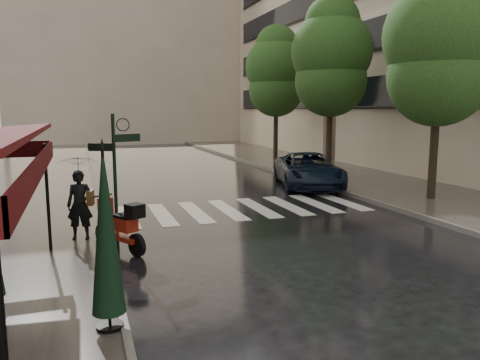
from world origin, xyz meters
TOP-DOWN VIEW (x-y plane):
  - ground at (0.00, 0.00)m, footprint 120.00×120.00m
  - sidewalk_near at (-4.50, 12.00)m, footprint 6.00×60.00m
  - sidewalk_far at (10.25, 12.00)m, footprint 5.50×60.00m
  - curb_near at (-1.45, 12.00)m, footprint 0.12×60.00m
  - curb_far at (7.45, 12.00)m, footprint 0.12×60.00m
  - crosswalk at (2.98, 6.00)m, footprint 7.85×3.20m
  - signpost at (-1.19, 3.00)m, footprint 1.17×0.29m
  - haussmann_far at (16.50, 26.00)m, footprint 8.00×16.00m
  - backdrop_building at (3.00, 38.00)m, footprint 22.00×6.00m
  - tree_near at (9.60, 5.00)m, footprint 3.80×3.80m
  - tree_mid at (9.50, 12.00)m, footprint 3.80×3.80m
  - tree_far at (9.70, 19.00)m, footprint 3.80×3.80m
  - pedestrian_with_umbrella at (-2.00, 3.50)m, footprint 1.17×1.19m
  - scooter at (-1.15, 2.58)m, footprint 1.07×1.68m
  - parked_car at (7.00, 9.25)m, footprint 3.58×5.47m
  - parasol_front at (-1.65, -1.50)m, footprint 0.47×0.47m

SIDE VIEW (x-z plane):
  - ground at x=0.00m, z-range 0.00..0.00m
  - crosswalk at x=2.98m, z-range 0.00..0.01m
  - sidewalk_near at x=-4.50m, z-range 0.00..0.12m
  - sidewalk_far at x=10.25m, z-range 0.00..0.12m
  - curb_near at x=-1.45m, z-range -0.01..0.15m
  - curb_far at x=7.45m, z-range -0.01..0.15m
  - scooter at x=-1.15m, z-range -0.04..1.18m
  - parked_car at x=7.00m, z-range 0.00..1.40m
  - parasol_front at x=-1.65m, z-range 0.22..2.87m
  - pedestrian_with_umbrella at x=-2.00m, z-range 0.52..2.97m
  - signpost at x=-1.19m, z-range 0.28..3.38m
  - tree_near at x=9.60m, z-range 1.33..9.31m
  - tree_far at x=9.70m, z-range 1.37..9.54m
  - tree_mid at x=9.50m, z-range 1.42..9.76m
  - haussmann_far at x=16.50m, z-range 0.00..18.50m
  - backdrop_building at x=3.00m, z-range 0.00..20.00m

